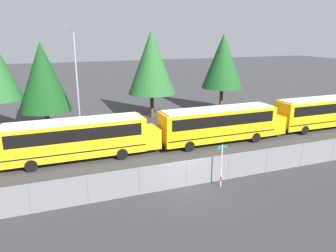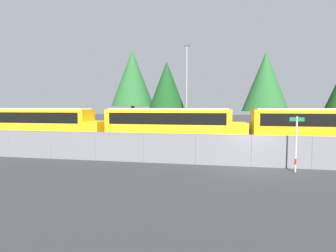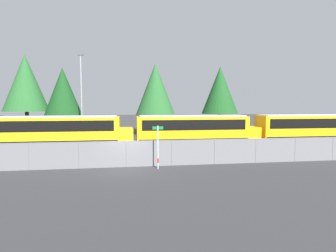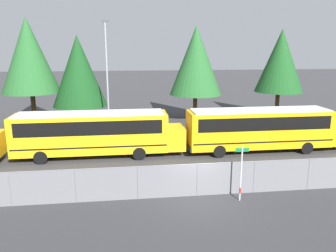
{
  "view_description": "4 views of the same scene",
  "coord_description": "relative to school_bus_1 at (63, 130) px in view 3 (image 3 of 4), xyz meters",
  "views": [
    {
      "loc": [
        -8.0,
        -17.59,
        9.56
      ],
      "look_at": [
        1.4,
        6.94,
        2.08
      ],
      "focal_mm": 35.0,
      "sensor_mm": 36.0,
      "label": 1
    },
    {
      "loc": [
        -1.9,
        -14.99,
        3.33
      ],
      "look_at": [
        -6.09,
        7.21,
        1.69
      ],
      "focal_mm": 28.0,
      "sensor_mm": 36.0,
      "label": 2
    },
    {
      "loc": [
        0.33,
        -17.73,
        4.19
      ],
      "look_at": [
        3.74,
        6.3,
        2.26
      ],
      "focal_mm": 28.0,
      "sensor_mm": 36.0,
      "label": 3
    },
    {
      "loc": [
        -3.53,
        -15.66,
        7.6
      ],
      "look_at": [
        -0.59,
        7.48,
        2.04
      ],
      "focal_mm": 35.0,
      "sensor_mm": 36.0,
      "label": 4
    }
  ],
  "objects": [
    {
      "name": "street_sign",
      "position": [
        7.88,
        -8.02,
        -0.37
      ],
      "size": [
        0.7,
        0.09,
        2.86
      ],
      "color": "#B7B7BC",
      "rests_on": "ground_plane"
    },
    {
      "name": "road_strip",
      "position": [
        5.82,
        -13.21,
        -1.89
      ],
      "size": [
        95.94,
        12.0,
        0.01
      ],
      "color": "#333335",
      "rests_on": "ground_plane"
    },
    {
      "name": "tree_1",
      "position": [
        18.51,
        10.54,
        4.39
      ],
      "size": [
        5.05,
        5.05,
        9.58
      ],
      "color": "#51381E",
      "rests_on": "ground_plane"
    },
    {
      "name": "tree_0",
      "position": [
        9.49,
        10.89,
        4.44
      ],
      "size": [
        5.42,
        5.42,
        9.87
      ],
      "color": "#51381E",
      "rests_on": "ground_plane"
    },
    {
      "name": "school_bus_1",
      "position": [
        0.0,
        0.0,
        0.0
      ],
      "size": [
        12.04,
        2.46,
        3.22
      ],
      "color": "yellow",
      "rests_on": "ground_plane"
    },
    {
      "name": "fence",
      "position": [
        5.82,
        -7.21,
        -0.98
      ],
      "size": [
        62.01,
        0.07,
        1.8
      ],
      "color": "#9EA0A5",
      "rests_on": "ground_plane"
    },
    {
      "name": "tree_2",
      "position": [
        -6.72,
        9.88,
        5.03
      ],
      "size": [
        5.39,
        5.39,
        10.45
      ],
      "color": "#51381E",
      "rests_on": "ground_plane"
    },
    {
      "name": "tree_3",
      "position": [
        -2.14,
        9.04,
        3.59
      ],
      "size": [
        5.08,
        5.08,
        8.8
      ],
      "color": "#51381E",
      "rests_on": "ground_plane"
    },
    {
      "name": "school_bus_3",
      "position": [
        24.72,
        0.04,
        0.0
      ],
      "size": [
        12.04,
        2.46,
        3.22
      ],
      "color": "#EDA80F",
      "rests_on": "ground_plane"
    },
    {
      "name": "light_pole",
      "position": [
        0.68,
        5.57,
        3.45
      ],
      "size": [
        0.6,
        0.24,
        9.9
      ],
      "color": "gray",
      "rests_on": "ground_plane"
    },
    {
      "name": "school_bus_2",
      "position": [
        12.27,
        -0.23,
        0.0
      ],
      "size": [
        12.04,
        2.46,
        3.22
      ],
      "color": "#EDA80F",
      "rests_on": "ground_plane"
    },
    {
      "name": "ground_plane",
      "position": [
        5.82,
        -7.21,
        -1.89
      ],
      "size": [
        200.0,
        200.0,
        0.0
      ],
      "primitive_type": "plane",
      "color": "#38383A"
    }
  ]
}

